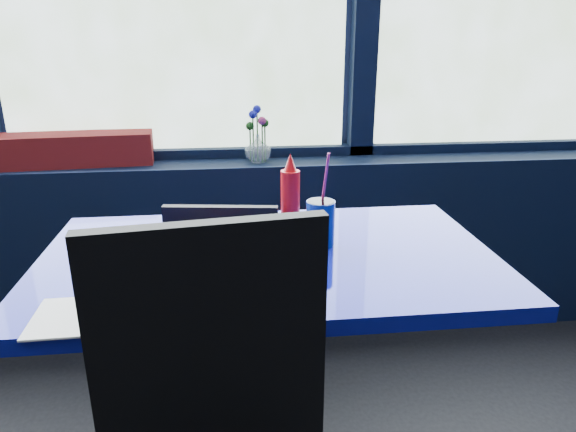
# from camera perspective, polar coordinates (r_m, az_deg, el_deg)

# --- Properties ---
(window_sill) EXTENTS (5.00, 0.26, 0.80)m
(window_sill) POSITION_cam_1_polar(r_m,az_deg,el_deg) (2.31, -11.19, -3.79)
(window_sill) COLOR black
(window_sill) RESTS_ON ground
(near_table) EXTENTS (1.20, 0.70, 0.75)m
(near_table) POSITION_cam_1_polar(r_m,az_deg,el_deg) (1.45, -2.08, -10.79)
(near_table) COLOR black
(near_table) RESTS_ON ground
(chair_near_back) EXTENTS (0.41, 0.42, 0.81)m
(chair_near_back) POSITION_cam_1_polar(r_m,az_deg,el_deg) (1.79, -7.50, -8.45)
(chair_near_back) COLOR black
(chair_near_back) RESTS_ON ground
(planter_box) EXTENTS (0.65, 0.21, 0.13)m
(planter_box) POSITION_cam_1_polar(r_m,az_deg,el_deg) (2.26, -22.91, 6.84)
(planter_box) COLOR maroon
(planter_box) RESTS_ON window_sill
(flower_vase) EXTENTS (0.12, 0.13, 0.23)m
(flower_vase) POSITION_cam_1_polar(r_m,az_deg,el_deg) (2.14, -3.37, 7.87)
(flower_vase) COLOR silver
(flower_vase) RESTS_ON window_sill
(food_basket) EXTENTS (0.27, 0.27, 0.09)m
(food_basket) POSITION_cam_1_polar(r_m,az_deg,el_deg) (1.24, -10.30, -5.38)
(food_basket) COLOR red
(food_basket) RESTS_ON near_table
(ketchup_bottle) EXTENTS (0.06, 0.06, 0.22)m
(ketchup_bottle) POSITION_cam_1_polar(r_m,az_deg,el_deg) (1.56, 0.25, 2.59)
(ketchup_bottle) COLOR red
(ketchup_bottle) RESTS_ON near_table
(soda_cup) EXTENTS (0.08, 0.08, 0.27)m
(soda_cup) POSITION_cam_1_polar(r_m,az_deg,el_deg) (1.41, 3.62, -0.66)
(soda_cup) COLOR navy
(soda_cup) RESTS_ON near_table
(napkin) EXTENTS (0.17, 0.17, 0.00)m
(napkin) POSITION_cam_1_polar(r_m,az_deg,el_deg) (1.16, -22.73, -10.25)
(napkin) COLOR white
(napkin) RESTS_ON near_table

